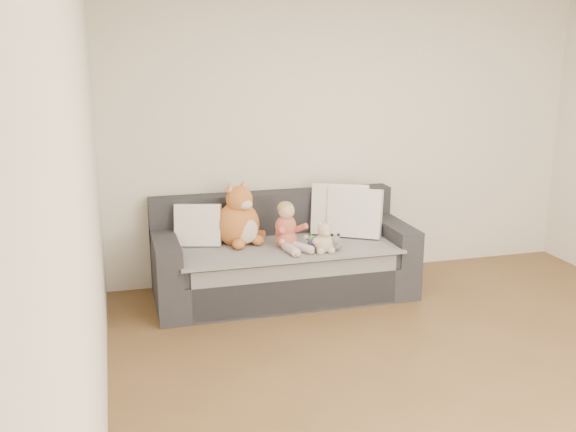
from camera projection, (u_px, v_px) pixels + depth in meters
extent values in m
plane|color=brown|center=(489.00, 399.00, 3.92)|extent=(5.00, 5.00, 0.00)
plane|color=white|center=(349.00, 137.00, 5.93)|extent=(4.50, 0.00, 4.50)
plane|color=white|center=(89.00, 218.00, 3.02)|extent=(0.00, 5.00, 5.00)
cube|color=#242428|center=(283.00, 279.00, 5.57)|extent=(2.20, 0.90, 0.30)
cube|color=#242428|center=(284.00, 255.00, 5.49)|extent=(1.90, 0.80, 0.15)
cube|color=#242428|center=(273.00, 214.00, 5.78)|extent=(2.20, 0.20, 0.40)
cube|color=#242428|center=(165.00, 255.00, 5.24)|extent=(0.20, 0.90, 0.30)
cube|color=#242428|center=(391.00, 237.00, 5.76)|extent=(0.20, 0.90, 0.30)
cube|color=gray|center=(285.00, 246.00, 5.45)|extent=(1.85, 0.88, 0.02)
cube|color=gray|center=(298.00, 288.00, 5.14)|extent=(1.70, 0.02, 0.41)
cube|color=white|center=(198.00, 225.00, 5.40)|extent=(0.42, 0.27, 0.36)
cube|color=white|center=(340.00, 209.00, 5.72)|extent=(0.54, 0.42, 0.47)
cube|color=white|center=(355.00, 213.00, 5.65)|extent=(0.51, 0.43, 0.45)
ellipsoid|color=#C15244|center=(286.00, 239.00, 5.36)|extent=(0.19, 0.15, 0.15)
ellipsoid|color=#C15244|center=(286.00, 226.00, 5.34)|extent=(0.18, 0.15, 0.20)
ellipsoid|color=#DBAA8C|center=(286.00, 211.00, 5.30)|extent=(0.13, 0.13, 0.13)
ellipsoid|color=tan|center=(285.00, 208.00, 5.31)|extent=(0.14, 0.14, 0.11)
cylinder|color=#C15244|center=(280.00, 232.00, 5.25)|extent=(0.06, 0.19, 0.12)
cylinder|color=#C15244|center=(299.00, 229.00, 5.34)|extent=(0.14, 0.18, 0.12)
ellipsoid|color=#DBAA8C|center=(282.00, 242.00, 5.19)|extent=(0.05, 0.05, 0.05)
ellipsoid|color=#DBAA8C|center=(306.00, 237.00, 5.31)|extent=(0.05, 0.05, 0.05)
cylinder|color=#E5B2C6|center=(291.00, 249.00, 5.21)|extent=(0.10, 0.24, 0.08)
cylinder|color=#E5B2C6|center=(302.00, 247.00, 5.26)|extent=(0.16, 0.24, 0.08)
ellipsoid|color=#DBAA8C|center=(297.00, 254.00, 5.11)|extent=(0.05, 0.08, 0.04)
ellipsoid|color=#DBAA8C|center=(311.00, 251.00, 5.17)|extent=(0.05, 0.08, 0.04)
ellipsoid|color=#C76D2C|center=(238.00, 224.00, 5.45)|extent=(0.37, 0.32, 0.39)
ellipsoid|color=beige|center=(247.00, 231.00, 5.36)|extent=(0.19, 0.09, 0.22)
ellipsoid|color=#C76D2C|center=(239.00, 199.00, 5.37)|extent=(0.23, 0.23, 0.23)
ellipsoid|color=beige|center=(246.00, 205.00, 5.30)|extent=(0.11, 0.07, 0.08)
cone|color=#C76D2C|center=(230.00, 187.00, 5.33)|extent=(0.12, 0.12, 0.08)
cone|color=pink|center=(231.00, 188.00, 5.32)|extent=(0.07, 0.07, 0.05)
cone|color=#C76D2C|center=(243.00, 185.00, 5.41)|extent=(0.12, 0.12, 0.08)
cone|color=pink|center=(244.00, 186.00, 5.40)|extent=(0.07, 0.07, 0.05)
ellipsoid|color=#C76D2C|center=(239.00, 244.00, 5.31)|extent=(0.11, 0.13, 0.09)
ellipsoid|color=#C76D2C|center=(258.00, 240.00, 5.43)|extent=(0.11, 0.13, 0.09)
cylinder|color=#C76D2C|center=(251.00, 234.00, 5.62)|extent=(0.24, 0.20, 0.09)
ellipsoid|color=beige|center=(324.00, 243.00, 5.23)|extent=(0.16, 0.14, 0.16)
ellipsoid|color=beige|center=(325.00, 230.00, 5.19)|extent=(0.12, 0.12, 0.12)
ellipsoid|color=beige|center=(320.00, 224.00, 5.18)|extent=(0.04, 0.04, 0.04)
ellipsoid|color=beige|center=(329.00, 224.00, 5.20)|extent=(0.04, 0.04, 0.04)
ellipsoid|color=beige|center=(326.00, 233.00, 5.15)|extent=(0.04, 0.04, 0.04)
ellipsoid|color=beige|center=(316.00, 241.00, 5.19)|extent=(0.06, 0.06, 0.06)
ellipsoid|color=beige|center=(334.00, 240.00, 5.22)|extent=(0.06, 0.06, 0.06)
ellipsoid|color=beige|center=(321.00, 251.00, 5.18)|extent=(0.06, 0.06, 0.06)
ellipsoid|color=beige|center=(331.00, 250.00, 5.21)|extent=(0.06, 0.06, 0.06)
ellipsoid|color=white|center=(334.00, 243.00, 5.30)|extent=(0.13, 0.16, 0.12)
ellipsoid|color=white|center=(335.00, 240.00, 5.21)|extent=(0.08, 0.08, 0.08)
ellipsoid|color=black|center=(332.00, 235.00, 5.21)|extent=(0.03, 0.03, 0.03)
ellipsoid|color=black|center=(338.00, 235.00, 5.22)|extent=(0.03, 0.03, 0.03)
cylinder|color=#583DA7|center=(311.00, 244.00, 5.30)|extent=(0.10, 0.10, 0.10)
cone|color=green|center=(311.00, 237.00, 5.28)|extent=(0.09, 0.09, 0.04)
cylinder|color=green|center=(307.00, 244.00, 5.26)|extent=(0.02, 0.02, 0.07)
cylinder|color=green|center=(316.00, 242.00, 5.33)|extent=(0.02, 0.02, 0.07)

